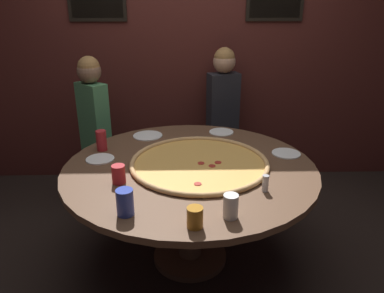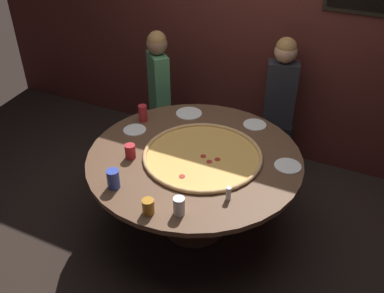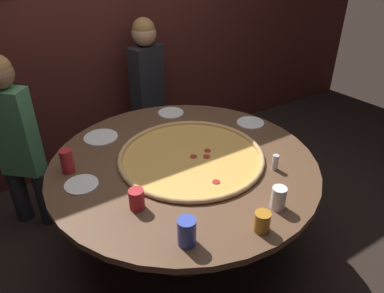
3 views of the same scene
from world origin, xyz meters
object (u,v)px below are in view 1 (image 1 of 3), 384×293
(drink_cup_beside_pizza, at_px, (195,217))
(diner_centre_back, at_px, (94,123))
(dining_table, at_px, (190,182))
(white_plate_beside_cup, at_px, (148,136))
(drink_cup_front_edge, at_px, (101,140))
(white_plate_near_front, at_px, (100,159))
(diner_far_left, at_px, (223,111))
(condiment_shaker, at_px, (265,183))
(drink_cup_near_right, at_px, (125,202))
(white_plate_far_back, at_px, (221,132))
(giant_pizza, at_px, (199,163))
(drink_cup_far_left, at_px, (119,174))
(drink_cup_by_shaker, at_px, (231,206))
(white_plate_left_side, at_px, (286,153))

(drink_cup_beside_pizza, height_order, diner_centre_back, diner_centre_back)
(dining_table, relative_size, drink_cup_beside_pizza, 15.77)
(white_plate_beside_cup, bearing_deg, drink_cup_front_edge, -137.30)
(white_plate_near_front, height_order, diner_far_left, diner_far_left)
(diner_centre_back, bearing_deg, condiment_shaker, 177.40)
(diner_far_left, xyz_separation_m, diner_centre_back, (-1.14, -0.27, -0.02))
(diner_centre_back, bearing_deg, diner_far_left, -124.15)
(white_plate_near_front, bearing_deg, drink_cup_near_right, -68.69)
(drink_cup_near_right, distance_m, white_plate_far_back, 1.35)
(giant_pizza, distance_m, condiment_shaker, 0.51)
(white_plate_near_front, relative_size, diner_far_left, 0.14)
(white_plate_beside_cup, xyz_separation_m, condiment_shaker, (0.74, -0.91, 0.05))
(drink_cup_far_left, relative_size, diner_centre_back, 0.08)
(white_plate_beside_cup, bearing_deg, condiment_shaker, -50.97)
(drink_cup_by_shaker, xyz_separation_m, drink_cup_beside_pizza, (-0.18, -0.08, -0.01))
(giant_pizza, height_order, white_plate_far_back, giant_pizza)
(drink_cup_front_edge, xyz_separation_m, condiment_shaker, (1.04, -0.63, -0.02))
(drink_cup_front_edge, xyz_separation_m, white_plate_near_front, (0.02, -0.17, -0.07))
(drink_cup_beside_pizza, distance_m, white_plate_left_side, 1.10)
(drink_cup_by_shaker, distance_m, drink_cup_near_right, 0.53)
(drink_cup_far_left, relative_size, white_plate_left_side, 0.57)
(drink_cup_beside_pizza, distance_m, white_plate_beside_cup, 1.30)
(giant_pizza, xyz_separation_m, drink_cup_beside_pizza, (-0.05, -0.71, 0.04))
(drink_cup_near_right, bearing_deg, white_plate_left_side, 36.61)
(dining_table, height_order, drink_cup_near_right, drink_cup_near_right)
(white_plate_beside_cup, bearing_deg, drink_cup_beside_pizza, -75.22)
(white_plate_left_side, xyz_separation_m, diner_centre_back, (-1.49, 0.71, 0.00))
(giant_pizza, xyz_separation_m, diner_far_left, (0.27, 1.14, 0.01))
(drink_cup_far_left, bearing_deg, white_plate_near_front, 117.88)
(drink_cup_beside_pizza, distance_m, diner_far_left, 1.88)
(white_plate_beside_cup, bearing_deg, dining_table, -60.00)
(drink_cup_far_left, distance_m, white_plate_beside_cup, 0.80)
(drink_cup_front_edge, xyz_separation_m, diner_far_left, (0.95, 0.87, -0.05))
(drink_cup_beside_pizza, xyz_separation_m, diner_centre_back, (-0.82, 1.58, -0.05))
(white_plate_left_side, bearing_deg, drink_cup_beside_pizza, -127.41)
(giant_pizza, distance_m, diner_far_left, 1.17)
(drink_cup_front_edge, bearing_deg, drink_cup_far_left, -68.64)
(drink_cup_far_left, xyz_separation_m, drink_cup_front_edge, (-0.20, 0.51, 0.02))
(drink_cup_front_edge, bearing_deg, condiment_shaker, -31.32)
(drink_cup_far_left, bearing_deg, condiment_shaker, -8.16)
(drink_cup_front_edge, height_order, drink_cup_beside_pizza, drink_cup_front_edge)
(white_plate_left_side, bearing_deg, drink_cup_near_right, -143.39)
(diner_far_left, bearing_deg, condiment_shaker, 77.17)
(condiment_shaker, bearing_deg, diner_far_left, 93.29)
(dining_table, bearing_deg, drink_cup_by_shaker, -73.05)
(white_plate_left_side, bearing_deg, diner_centre_back, 154.53)
(drink_cup_front_edge, distance_m, condiment_shaker, 1.22)
(drink_cup_front_edge, relative_size, condiment_shaker, 1.50)
(drink_cup_far_left, height_order, drink_cup_beside_pizza, drink_cup_far_left)
(dining_table, height_order, diner_far_left, diner_far_left)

